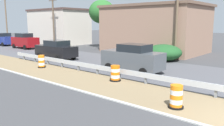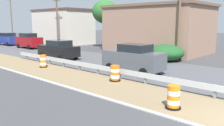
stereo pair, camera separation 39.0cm
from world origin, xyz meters
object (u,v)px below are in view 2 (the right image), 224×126
object	(u,v)px
traffic_barrel_close	(115,74)
car_lead_far_lane	(58,49)
car_distant_a	(9,39)
utility_pole_near	(179,19)
traffic_barrel_nearest	(173,98)
utility_pole_far	(11,18)
traffic_barrel_mid	(43,62)
car_lead_near_lane	(133,58)
utility_pole_mid	(57,21)
car_mid_far_lane	(29,41)

from	to	relation	value
traffic_barrel_close	car_lead_far_lane	world-z (taller)	car_lead_far_lane
car_distant_a	car_lead_far_lane	bearing A→B (deg)	-12.03
utility_pole_near	traffic_barrel_nearest	bearing A→B (deg)	-153.99
traffic_barrel_close	utility_pole_far	world-z (taller)	utility_pole_far
traffic_barrel_mid	traffic_barrel_close	bearing A→B (deg)	-85.91
traffic_barrel_mid	car_lead_near_lane	bearing A→B (deg)	-62.65
traffic_barrel_mid	car_lead_near_lane	size ratio (longest dim) A/B	0.22
traffic_barrel_nearest	utility_pole_mid	bearing A→B (deg)	64.75
traffic_barrel_nearest	car_mid_far_lane	xyz separation A→B (m)	(8.21, 27.35, 0.63)
traffic_barrel_close	utility_pole_mid	bearing A→B (deg)	63.77
car_mid_far_lane	car_distant_a	world-z (taller)	car_mid_far_lane
traffic_barrel_close	car_distant_a	xyz separation A→B (m)	(6.35, 29.10, 0.57)
utility_pole_mid	utility_pole_far	world-z (taller)	utility_pole_far
car_lead_near_lane	utility_pole_near	xyz separation A→B (m)	(7.61, 0.21, 2.94)
car_lead_near_lane	utility_pole_mid	distance (m)	21.35
traffic_barrel_mid	utility_pole_near	size ratio (longest dim) A/B	0.14
car_distant_a	utility_pole_mid	distance (m)	9.69
car_lead_near_lane	utility_pole_mid	size ratio (longest dim) A/B	0.64
traffic_barrel_close	utility_pole_far	distance (m)	38.70
car_lead_near_lane	car_distant_a	distance (m)	28.52
utility_pole_far	traffic_barrel_close	bearing A→B (deg)	-106.23
utility_pole_near	utility_pole_far	bearing A→B (deg)	89.71
utility_pole_mid	utility_pole_far	distance (m)	16.31
utility_pole_far	traffic_barrel_mid	bearing A→B (deg)	-111.01
car_lead_far_lane	utility_pole_far	distance (m)	27.76
traffic_barrel_close	car_lead_far_lane	bearing A→B (deg)	73.55
traffic_barrel_mid	car_mid_far_lane	xyz separation A→B (m)	(6.76, 14.66, 0.62)
traffic_barrel_close	car_lead_near_lane	xyz separation A→B (m)	(2.96, 0.77, 0.62)
utility_pole_mid	utility_pole_far	size ratio (longest dim) A/B	0.86
car_lead_near_lane	car_mid_far_lane	bearing A→B (deg)	-9.54
utility_pole_near	utility_pole_mid	distance (m)	19.69
traffic_barrel_nearest	utility_pole_near	distance (m)	14.43
car_mid_far_lane	car_lead_far_lane	bearing A→B (deg)	-15.15
utility_pole_far	utility_pole_mid	bearing A→B (deg)	-92.02
car_mid_far_lane	utility_pole_near	world-z (taller)	utility_pole_near
traffic_barrel_mid	car_lead_far_lane	distance (m)	4.71
car_distant_a	utility_pole_mid	world-z (taller)	utility_pole_mid
car_distant_a	utility_pole_far	xyz separation A→B (m)	(4.41, 7.86, 3.47)
car_lead_far_lane	utility_pole_mid	distance (m)	12.73
traffic_barrel_mid	utility_pole_near	world-z (taller)	utility_pole_near
utility_pole_far	car_lead_far_lane	bearing A→B (deg)	-106.14
traffic_barrel_nearest	traffic_barrel_close	distance (m)	5.53
traffic_barrel_nearest	car_distant_a	world-z (taller)	car_distant_a
car_distant_a	utility_pole_mid	bearing A→B (deg)	22.34
utility_pole_mid	car_distant_a	bearing A→B (deg)	114.47
car_distant_a	utility_pole_far	world-z (taller)	utility_pole_far
traffic_barrel_mid	car_mid_far_lane	size ratio (longest dim) A/B	0.23
car_lead_far_lane	utility_pole_mid	size ratio (longest dim) A/B	0.64
car_distant_a	utility_pole_near	size ratio (longest dim) A/B	0.58
traffic_barrel_nearest	traffic_barrel_close	size ratio (longest dim) A/B	1.03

